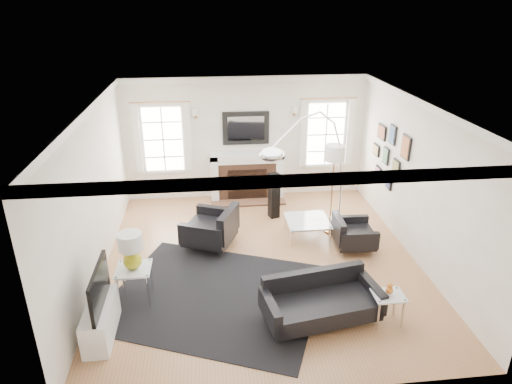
{
  "coord_description": "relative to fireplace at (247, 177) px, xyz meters",
  "views": [
    {
      "loc": [
        -0.87,
        -6.99,
        4.38
      ],
      "look_at": [
        -0.06,
        0.3,
        1.22
      ],
      "focal_mm": 32.0,
      "sensor_mm": 36.0,
      "label": 1
    }
  ],
  "objects": [
    {
      "name": "fireplace",
      "position": [
        0.0,
        0.0,
        0.0
      ],
      "size": [
        1.7,
        0.69,
        1.11
      ],
      "color": "white",
      "rests_on": "floor"
    },
    {
      "name": "area_rug",
      "position": [
        -0.85,
        -3.75,
        -0.54
      ],
      "size": [
        3.93,
        3.64,
        0.01
      ],
      "primitive_type": "cube",
      "rotation": [
        0.0,
        0.0,
        -0.38
      ],
      "color": "black",
      "rests_on": "floor"
    },
    {
      "name": "gourd_lamp",
      "position": [
        -2.08,
        -3.71,
        0.38
      ],
      "size": [
        0.37,
        0.37,
        0.59
      ],
      "color": "gold",
      "rests_on": "side_table_left"
    },
    {
      "name": "left_wall",
      "position": [
        -2.75,
        -2.79,
        0.86
      ],
      "size": [
        0.04,
        6.0,
        2.8
      ],
      "primitive_type": "cube",
      "color": "white",
      "rests_on": "floor"
    },
    {
      "name": "armchair_left",
      "position": [
        -0.84,
        -2.17,
        -0.18
      ],
      "size": [
        1.16,
        1.22,
        0.65
      ],
      "color": "black",
      "rests_on": "floor"
    },
    {
      "name": "side_table_left",
      "position": [
        -2.08,
        -3.71,
        -0.07
      ],
      "size": [
        0.53,
        0.53,
        0.58
      ],
      "color": "silver",
      "rests_on": "floor"
    },
    {
      "name": "crown_molding",
      "position": [
        0.0,
        -2.79,
        2.2
      ],
      "size": [
        5.5,
        6.0,
        0.12
      ],
      "primitive_type": "cube",
      "color": "white",
      "rests_on": "back_wall"
    },
    {
      "name": "window_left",
      "position": [
        -1.85,
        0.16,
        0.92
      ],
      "size": [
        1.24,
        0.15,
        1.62
      ],
      "color": "white",
      "rests_on": "back_wall"
    },
    {
      "name": "speaker_tower",
      "position": [
        0.48,
        -1.04,
        -0.05
      ],
      "size": [
        0.25,
        0.25,
        0.99
      ],
      "primitive_type": "cube",
      "rotation": [
        0.0,
        0.0,
        0.3
      ],
      "color": "black",
      "rests_on": "floor"
    },
    {
      "name": "window_right",
      "position": [
        1.85,
        0.16,
        0.92
      ],
      "size": [
        1.24,
        0.15,
        1.62
      ],
      "color": "white",
      "rests_on": "back_wall"
    },
    {
      "name": "tv_unit",
      "position": [
        -2.44,
        -4.49,
        -0.21
      ],
      "size": [
        0.35,
        1.0,
        1.09
      ],
      "color": "white",
      "rests_on": "floor"
    },
    {
      "name": "arc_floor_lamp",
      "position": [
        0.89,
        -2.5,
        0.92
      ],
      "size": [
        1.91,
        1.77,
        2.7
      ],
      "color": "silver",
      "rests_on": "floor"
    },
    {
      "name": "nesting_table",
      "position": [
        1.59,
        -4.66,
        -0.17
      ],
      "size": [
        0.44,
        0.37,
        0.48
      ],
      "color": "silver",
      "rests_on": "floor"
    },
    {
      "name": "sofa",
      "position": [
        0.65,
        -4.47,
        -0.24
      ],
      "size": [
        1.8,
        1.05,
        0.55
      ],
      "color": "black",
      "rests_on": "floor"
    },
    {
      "name": "orange_vase",
      "position": [
        1.59,
        -4.66,
        0.04
      ],
      "size": [
        0.11,
        0.11,
        0.17
      ],
      "color": "#CB641A",
      "rests_on": "nesting_table"
    },
    {
      "name": "front_wall",
      "position": [
        0.0,
        -5.79,
        0.86
      ],
      "size": [
        5.5,
        0.04,
        2.8
      ],
      "primitive_type": "cube",
      "color": "white",
      "rests_on": "floor"
    },
    {
      "name": "gallery_wall",
      "position": [
        2.72,
        -1.5,
        0.99
      ],
      "size": [
        0.04,
        1.73,
        1.29
      ],
      "color": "black",
      "rests_on": "right_wall"
    },
    {
      "name": "armchair_right",
      "position": [
        1.73,
        -2.54,
        -0.24
      ],
      "size": [
        0.74,
        0.82,
        0.54
      ],
      "color": "black",
      "rests_on": "floor"
    },
    {
      "name": "stick_floor_lamp",
      "position": [
        1.5,
        -1.83,
        1.03
      ],
      "size": [
        0.37,
        0.37,
        1.81
      ],
      "color": "#B0733D",
      "rests_on": "floor"
    },
    {
      "name": "floor",
      "position": [
        0.0,
        -2.79,
        -0.54
      ],
      "size": [
        6.0,
        6.0,
        0.0
      ],
      "primitive_type": "plane",
      "color": "#9F6642",
      "rests_on": "ground"
    },
    {
      "name": "ceiling",
      "position": [
        0.0,
        -2.79,
        2.26
      ],
      "size": [
        5.5,
        6.0,
        0.02
      ],
      "primitive_type": "cube",
      "color": "white",
      "rests_on": "back_wall"
    },
    {
      "name": "coffee_table",
      "position": [
        1.0,
        -1.99,
        -0.21
      ],
      "size": [
        0.82,
        0.82,
        0.37
      ],
      "color": "silver",
      "rests_on": "floor"
    },
    {
      "name": "right_wall",
      "position": [
        2.75,
        -2.79,
        0.86
      ],
      "size": [
        0.04,
        6.0,
        2.8
      ],
      "primitive_type": "cube",
      "color": "white",
      "rests_on": "floor"
    },
    {
      "name": "back_wall",
      "position": [
        0.0,
        0.21,
        0.86
      ],
      "size": [
        5.5,
        0.04,
        2.8
      ],
      "primitive_type": "cube",
      "color": "white",
      "rests_on": "floor"
    },
    {
      "name": "mantel_mirror",
      "position": [
        0.0,
        0.16,
        1.11
      ],
      "size": [
        1.05,
        0.07,
        0.75
      ],
      "color": "black",
      "rests_on": "back_wall"
    }
  ]
}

